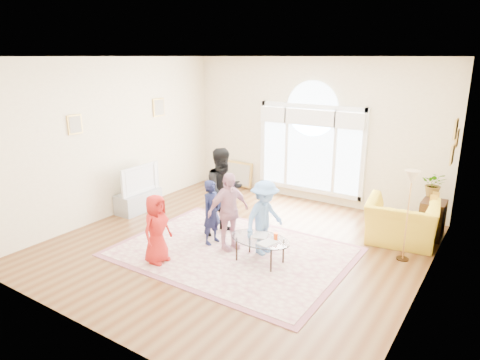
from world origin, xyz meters
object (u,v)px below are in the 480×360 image
Objects in this scene: tv_console at (139,201)px; armchair at (401,222)px; area_rug at (233,252)px; television at (137,179)px; coffee_table at (260,240)px.

tv_console is 5.30m from armchair.
television is (-2.84, 0.58, 0.71)m from area_rug.
television is at bearing 168.36° from area_rug.
armchair is at bearing 15.22° from tv_console.
television reaches higher than armchair.
area_rug is at bearing -11.61° from tv_console.
tv_console is (-2.85, 0.58, 0.20)m from area_rug.
armchair reaches higher than coffee_table.
area_rug is 0.70m from coffee_table.
coffee_table is at bearing -6.76° from area_rug.
area_rug is 3.03m from armchair.
tv_console is 3.49m from coffee_table.
area_rug is at bearing -11.64° from television.
tv_console is 0.97× the size of television.
area_rug is 2.98m from television.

